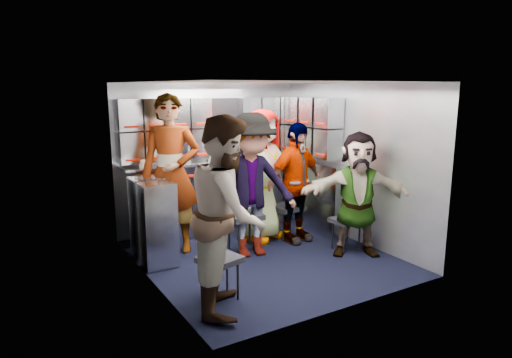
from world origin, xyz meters
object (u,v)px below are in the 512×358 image
attendant_standing (171,174)px  attendant_arc_a (228,214)px  jump_seat_center (255,205)px  jump_seat_mid_right (287,209)px  jump_seat_mid_left (244,218)px  jump_seat_near_right (346,222)px  jump_seat_near_left (220,262)px  attendant_arc_c (262,175)px  attendant_arc_b (251,186)px  attendant_arc_e (358,194)px  attendant_arc_d (295,183)px

attendant_standing → attendant_arc_a: size_ratio=1.09×
jump_seat_center → jump_seat_mid_right: (0.32, -0.33, -0.03)m
jump_seat_mid_left → jump_seat_near_right: (1.13, -0.64, -0.06)m
jump_seat_near_left → attendant_arc_c: size_ratio=0.25×
jump_seat_mid_left → attendant_arc_c: (0.44, 0.30, 0.46)m
attendant_arc_a → jump_seat_center: bearing=-6.8°
attendant_arc_c → jump_seat_near_left: bearing=-154.3°
jump_seat_near_left → jump_seat_mid_left: jump_seat_mid_left is taller
jump_seat_near_left → attendant_arc_b: (0.87, 0.88, 0.50)m
jump_seat_near_left → attendant_arc_a: attendant_arc_a is taller
jump_seat_mid_left → attendant_arc_b: (0.00, -0.18, 0.45)m
attendant_standing → jump_seat_center: bearing=29.7°
attendant_arc_a → attendant_arc_b: size_ratio=1.03×
jump_seat_mid_right → attendant_arc_a: size_ratio=0.25×
attendant_arc_a → attendant_arc_b: 1.37m
jump_seat_near_left → attendant_arc_b: size_ratio=0.25×
jump_seat_center → attendant_arc_c: bearing=-90.0°
jump_seat_center → attendant_arc_e: size_ratio=0.34×
attendant_arc_e → jump_seat_near_left: bearing=-141.3°
attendant_arc_d → jump_seat_mid_right: bearing=80.8°
jump_seat_mid_left → attendant_arc_c: 0.70m
jump_seat_mid_right → jump_seat_mid_left: bearing=-168.9°
attendant_standing → attendant_arc_a: attendant_standing is taller
attendant_standing → attendant_arc_c: 1.23m
attendant_arc_b → attendant_arc_e: attendant_arc_b is taller
attendant_arc_b → jump_seat_mid_left: bearing=100.6°
jump_seat_near_right → attendant_arc_c: attendant_arc_c is taller
jump_seat_mid_right → attendant_arc_a: (-1.63, -1.39, 0.51)m
jump_seat_mid_right → attendant_standing: attendant_standing is taller
attendant_standing → attendant_arc_e: attendant_standing is taller
attendant_arc_b → jump_seat_near_left: bearing=-124.0°
attendant_arc_a → attendant_arc_b: bearing=-8.9°
attendant_arc_c → attendant_arc_d: 0.47m
jump_seat_mid_right → attendant_arc_e: size_ratio=0.30×
jump_seat_near_left → jump_seat_center: (1.30, 1.53, 0.05)m
jump_seat_mid_right → attendant_arc_c: size_ratio=0.26×
jump_seat_near_left → attendant_arc_d: attendant_arc_d is taller
jump_seat_mid_left → attendant_arc_a: 1.59m
jump_seat_mid_right → attendant_standing: bearing=168.5°
attendant_arc_b → attendant_arc_d: bearing=21.7°
jump_seat_mid_left → attendant_arc_c: bearing=34.1°
jump_seat_mid_left → attendant_arc_a: (-0.87, -1.24, 0.48)m
jump_seat_mid_left → attendant_arc_d: size_ratio=0.30×
attendant_arc_b → attendant_arc_d: (0.76, 0.15, -0.08)m
jump_seat_near_left → attendant_arc_c: (1.30, 1.35, 0.50)m
jump_seat_center → attendant_arc_d: 0.70m
jump_seat_center → jump_seat_near_right: bearing=-58.2°
attendant_arc_b → attendant_arc_d: attendant_arc_b is taller
attendant_arc_a → attendant_arc_c: 2.01m
jump_seat_mid_left → attendant_arc_c: attendant_arc_c is taller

